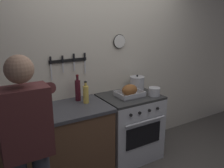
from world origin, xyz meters
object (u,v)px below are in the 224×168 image
(saucepan, at_px, (154,92))
(bottle_cooking_oil, at_px, (86,94))
(cutting_board, at_px, (16,118))
(bottle_wine_red, at_px, (78,90))
(stove, at_px, (129,126))
(roasting_pan, at_px, (130,91))
(person_cook, at_px, (27,143))
(stock_pot, at_px, (137,84))
(bottle_soy_sauce, at_px, (15,105))

(saucepan, distance_m, bottle_cooking_oil, 0.92)
(cutting_board, distance_m, bottle_wine_red, 0.80)
(stove, bearing_deg, roasting_pan, -135.36)
(person_cook, height_order, bottle_wine_red, person_cook)
(roasting_pan, distance_m, bottle_wine_red, 0.68)
(stock_pot, distance_m, cutting_board, 1.65)
(stock_pot, height_order, cutting_board, stock_pot)
(bottle_soy_sauce, xyz_separation_m, bottle_wine_red, (0.74, 0.00, 0.06))
(stove, distance_m, roasting_pan, 0.52)
(saucepan, bearing_deg, bottle_soy_sauce, 168.46)
(saucepan, distance_m, cutting_board, 1.71)
(person_cook, height_order, bottle_cooking_oil, person_cook)
(stove, xyz_separation_m, saucepan, (0.27, -0.17, 0.50))
(person_cook, xyz_separation_m, bottle_soy_sauce, (0.06, 0.84, 0.03))
(bottle_wine_red, bearing_deg, bottle_cooking_oil, -69.81)
(person_cook, bearing_deg, stock_pot, -60.83)
(stove, xyz_separation_m, stock_pot, (0.21, 0.13, 0.55))
(cutting_board, relative_size, bottle_wine_red, 1.09)
(stove, relative_size, roasting_pan, 2.56)
(stove, relative_size, person_cook, 0.54)
(stove, height_order, bottle_soy_sauce, bottle_soy_sauce)
(roasting_pan, height_order, saucepan, roasting_pan)
(person_cook, relative_size, stock_pot, 7.28)
(roasting_pan, height_order, stock_pot, stock_pot)
(roasting_pan, bearing_deg, stock_pot, 33.70)
(cutting_board, bearing_deg, person_cook, -93.16)
(bottle_soy_sauce, bearing_deg, cutting_board, -97.35)
(person_cook, xyz_separation_m, roasting_pan, (1.44, 0.64, 0.02))
(bottle_cooking_oil, bearing_deg, roasting_pan, -7.00)
(stock_pot, bearing_deg, stove, -147.95)
(roasting_pan, relative_size, bottle_cooking_oil, 1.29)
(person_cook, distance_m, roasting_pan, 1.58)
(stove, distance_m, stock_pot, 0.60)
(stove, height_order, saucepan, saucepan)
(stove, bearing_deg, person_cook, -155.55)
(bottle_soy_sauce, distance_m, bottle_cooking_oil, 0.80)
(saucepan, relative_size, bottle_soy_sauce, 0.76)
(cutting_board, xyz_separation_m, bottle_cooking_oil, (0.81, 0.06, 0.10))
(person_cook, xyz_separation_m, saucepan, (1.74, 0.50, 0.00))
(person_cook, bearing_deg, bottle_wine_red, -39.80)
(stove, distance_m, cutting_board, 1.51)
(stock_pot, bearing_deg, roasting_pan, -146.30)
(stock_pot, bearing_deg, person_cook, -154.54)
(person_cook, height_order, stock_pot, person_cook)
(person_cook, distance_m, stock_pot, 1.86)
(stove, distance_m, bottle_wine_red, 0.91)
(stove, height_order, cutting_board, cutting_board)
(saucepan, bearing_deg, cutting_board, 174.75)
(stove, distance_m, saucepan, 0.60)
(bottle_soy_sauce, distance_m, bottle_wine_red, 0.74)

